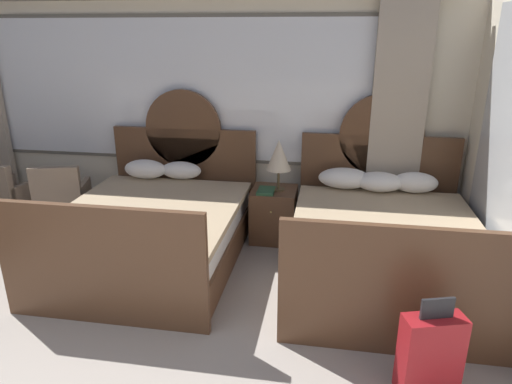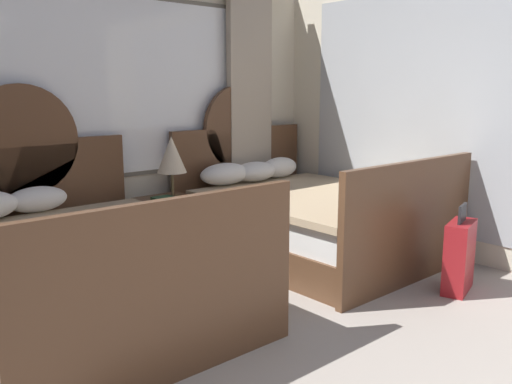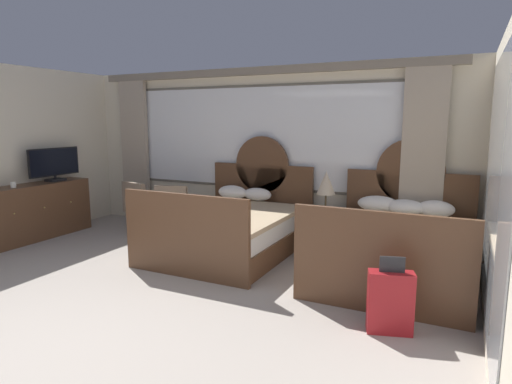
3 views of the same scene
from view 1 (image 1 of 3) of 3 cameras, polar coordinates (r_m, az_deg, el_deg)
name	(u,v)px [view 1 (image 1 of 3)]	position (r m, az deg, el deg)	size (l,w,h in m)	color
wall_back_window	(177,104)	(5.54, -9.85, 10.81)	(6.56, 0.22, 2.70)	beige
bed_near_window	(155,227)	(4.77, -12.50, -4.35)	(1.73, 2.22, 1.61)	brown
bed_near_mirror	(383,242)	(4.50, 15.58, -6.08)	(1.73, 2.22, 1.61)	brown
nightstand_between_beds	(274,214)	(5.13, 2.25, -2.79)	(0.49, 0.51, 0.59)	brown
table_lamp_on_nightstand	(279,156)	(4.90, 2.86, 4.57)	(0.27, 0.27, 0.56)	brown
book_on_nightstand	(266,191)	(4.94, 1.27, 0.16)	(0.18, 0.26, 0.03)	#285133
armchair_by_window_left	(62,195)	(5.72, -23.14, -0.34)	(0.66, 0.66, 0.83)	#84705B
armchair_by_window_centre	(8,192)	(6.11, -28.64, 0.04)	(0.63, 0.63, 0.83)	#84705B
suitcase_on_floor	(430,354)	(3.31, 20.96, -18.41)	(0.42, 0.27, 0.70)	maroon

